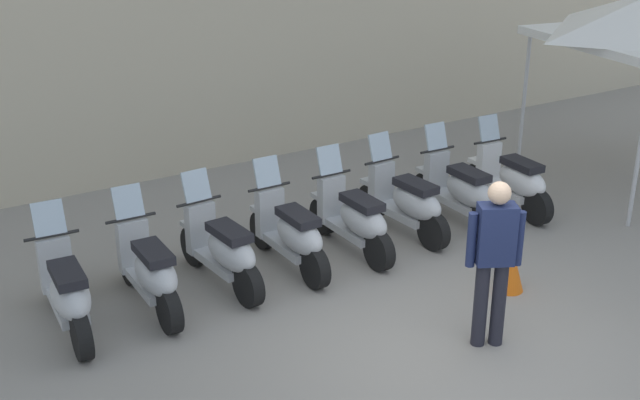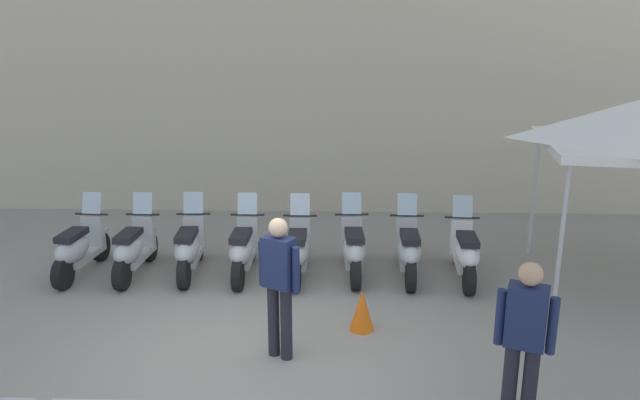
{
  "view_description": "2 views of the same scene",
  "coord_description": "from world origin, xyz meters",
  "px_view_note": "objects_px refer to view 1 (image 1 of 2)",
  "views": [
    {
      "loc": [
        -3.77,
        -5.66,
        4.33
      ],
      "look_at": [
        -0.56,
        2.22,
        0.91
      ],
      "focal_mm": 44.98,
      "sensor_mm": 36.0,
      "label": 1
    },
    {
      "loc": [
        2.11,
        -5.96,
        3.64
      ],
      "look_at": [
        0.33,
        2.68,
        1.26
      ],
      "focal_mm": 32.88,
      "sensor_mm": 36.0,
      "label": 2
    }
  ],
  "objects_px": {
    "traffic_cone": "(511,268)",
    "motorcycle_2": "(223,250)",
    "motorcycle_4": "(354,219)",
    "officer_near_row_end": "(494,255)",
    "motorcycle_0": "(67,293)",
    "motorcycle_3": "(291,234)",
    "motorcycle_1": "(150,271)",
    "motorcycle_7": "(512,180)",
    "motorcycle_6": "(459,190)",
    "motorcycle_5": "(406,202)"
  },
  "relations": [
    {
      "from": "motorcycle_2",
      "to": "motorcycle_1",
      "type": "bearing_deg",
      "value": -166.26
    },
    {
      "from": "motorcycle_1",
      "to": "motorcycle_3",
      "type": "xyz_separation_m",
      "value": [
        1.72,
        0.34,
        0.0
      ]
    },
    {
      "from": "motorcycle_7",
      "to": "motorcycle_3",
      "type": "bearing_deg",
      "value": -171.07
    },
    {
      "from": "motorcycle_0",
      "to": "motorcycle_3",
      "type": "xyz_separation_m",
      "value": [
        2.59,
        0.49,
        0.0
      ]
    },
    {
      "from": "motorcycle_6",
      "to": "officer_near_row_end",
      "type": "xyz_separation_m",
      "value": [
        -1.34,
        -2.77,
        0.53
      ]
    },
    {
      "from": "traffic_cone",
      "to": "motorcycle_2",
      "type": "bearing_deg",
      "value": 156.36
    },
    {
      "from": "motorcycle_4",
      "to": "motorcycle_5",
      "type": "relative_size",
      "value": 1.01
    },
    {
      "from": "motorcycle_1",
      "to": "officer_near_row_end",
      "type": "relative_size",
      "value": 1.0
    },
    {
      "from": "motorcycle_7",
      "to": "motorcycle_0",
      "type": "bearing_deg",
      "value": -170.26
    },
    {
      "from": "motorcycle_6",
      "to": "officer_near_row_end",
      "type": "height_order",
      "value": "officer_near_row_end"
    },
    {
      "from": "motorcycle_0",
      "to": "motorcycle_1",
      "type": "relative_size",
      "value": 1.0
    },
    {
      "from": "motorcycle_0",
      "to": "officer_near_row_end",
      "type": "height_order",
      "value": "officer_near_row_end"
    },
    {
      "from": "motorcycle_3",
      "to": "motorcycle_6",
      "type": "xyz_separation_m",
      "value": [
        2.58,
        0.48,
        0.0
      ]
    },
    {
      "from": "motorcycle_3",
      "to": "motorcycle_5",
      "type": "bearing_deg",
      "value": 12.12
    },
    {
      "from": "traffic_cone",
      "to": "motorcycle_6",
      "type": "bearing_deg",
      "value": 75.8
    },
    {
      "from": "motorcycle_6",
      "to": "motorcycle_7",
      "type": "xyz_separation_m",
      "value": [
        0.88,
        0.06,
        0.0
      ]
    },
    {
      "from": "motorcycle_1",
      "to": "motorcycle_2",
      "type": "height_order",
      "value": "same"
    },
    {
      "from": "motorcycle_6",
      "to": "motorcycle_5",
      "type": "bearing_deg",
      "value": -172.62
    },
    {
      "from": "motorcycle_2",
      "to": "motorcycle_7",
      "type": "xyz_separation_m",
      "value": [
        4.32,
        0.67,
        0.0
      ]
    },
    {
      "from": "officer_near_row_end",
      "to": "traffic_cone",
      "type": "bearing_deg",
      "value": 45.11
    },
    {
      "from": "motorcycle_7",
      "to": "officer_near_row_end",
      "type": "height_order",
      "value": "officer_near_row_end"
    },
    {
      "from": "motorcycle_3",
      "to": "motorcycle_1",
      "type": "bearing_deg",
      "value": -168.97
    },
    {
      "from": "motorcycle_4",
      "to": "traffic_cone",
      "type": "bearing_deg",
      "value": -51.46
    },
    {
      "from": "traffic_cone",
      "to": "motorcycle_0",
      "type": "bearing_deg",
      "value": 168.81
    },
    {
      "from": "motorcycle_5",
      "to": "officer_near_row_end",
      "type": "relative_size",
      "value": 0.99
    },
    {
      "from": "motorcycle_2",
      "to": "motorcycle_5",
      "type": "xyz_separation_m",
      "value": [
        2.58,
        0.49,
        0.0
      ]
    },
    {
      "from": "motorcycle_0",
      "to": "motorcycle_4",
      "type": "height_order",
      "value": "same"
    },
    {
      "from": "motorcycle_4",
      "to": "traffic_cone",
      "type": "xyz_separation_m",
      "value": [
        1.23,
        -1.55,
        -0.18
      ]
    },
    {
      "from": "motorcycle_0",
      "to": "motorcycle_7",
      "type": "xyz_separation_m",
      "value": [
        6.04,
        1.04,
        0.0
      ]
    },
    {
      "from": "motorcycle_0",
      "to": "motorcycle_7",
      "type": "bearing_deg",
      "value": 9.74
    },
    {
      "from": "motorcycle_0",
      "to": "motorcycle_5",
      "type": "xyz_separation_m",
      "value": [
        4.31,
        0.86,
        0.0
      ]
    },
    {
      "from": "motorcycle_0",
      "to": "motorcycle_7",
      "type": "relative_size",
      "value": 1.0
    },
    {
      "from": "motorcycle_4",
      "to": "officer_near_row_end",
      "type": "height_order",
      "value": "officer_near_row_end"
    },
    {
      "from": "motorcycle_3",
      "to": "traffic_cone",
      "type": "height_order",
      "value": "motorcycle_3"
    },
    {
      "from": "motorcycle_0",
      "to": "motorcycle_7",
      "type": "distance_m",
      "value": 6.13
    },
    {
      "from": "motorcycle_0",
      "to": "motorcycle_1",
      "type": "xyz_separation_m",
      "value": [
        0.87,
        0.16,
        0.0
      ]
    },
    {
      "from": "motorcycle_1",
      "to": "motorcycle_3",
      "type": "distance_m",
      "value": 1.75
    },
    {
      "from": "motorcycle_2",
      "to": "motorcycle_4",
      "type": "distance_m",
      "value": 1.75
    },
    {
      "from": "motorcycle_0",
      "to": "motorcycle_6",
      "type": "bearing_deg",
      "value": 10.68
    },
    {
      "from": "motorcycle_2",
      "to": "officer_near_row_end",
      "type": "relative_size",
      "value": 0.98
    },
    {
      "from": "motorcycle_1",
      "to": "motorcycle_3",
      "type": "bearing_deg",
      "value": 11.03
    },
    {
      "from": "motorcycle_2",
      "to": "motorcycle_3",
      "type": "bearing_deg",
      "value": 8.26
    },
    {
      "from": "traffic_cone",
      "to": "officer_near_row_end",
      "type": "bearing_deg",
      "value": -134.89
    },
    {
      "from": "motorcycle_5",
      "to": "motorcycle_7",
      "type": "height_order",
      "value": "same"
    },
    {
      "from": "motorcycle_4",
      "to": "motorcycle_5",
      "type": "height_order",
      "value": "same"
    },
    {
      "from": "motorcycle_7",
      "to": "motorcycle_2",
      "type": "bearing_deg",
      "value": -171.2
    },
    {
      "from": "motorcycle_4",
      "to": "motorcycle_7",
      "type": "height_order",
      "value": "same"
    },
    {
      "from": "motorcycle_0",
      "to": "motorcycle_6",
      "type": "height_order",
      "value": "same"
    },
    {
      "from": "motorcycle_4",
      "to": "officer_near_row_end",
      "type": "distance_m",
      "value": 2.5
    },
    {
      "from": "motorcycle_2",
      "to": "motorcycle_3",
      "type": "distance_m",
      "value": 0.87
    }
  ]
}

